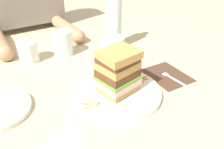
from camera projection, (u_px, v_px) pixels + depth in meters
ground_plane at (116, 93)px, 0.67m from camera, size 3.00×3.00×0.00m
main_plate at (117, 92)px, 0.66m from camera, size 0.27×0.27×0.02m
sandwich at (118, 72)px, 0.62m from camera, size 0.12×0.11×0.13m
carrot_shred_0 at (98, 104)px, 0.60m from camera, size 0.02×0.01×0.00m
carrot_shred_1 at (91, 101)px, 0.61m from camera, size 0.01×0.03×0.00m
carrot_shred_2 at (85, 104)px, 0.60m from camera, size 0.03×0.02×0.00m
carrot_shred_3 at (87, 104)px, 0.60m from camera, size 0.02×0.02×0.00m
carrot_shred_4 at (87, 107)px, 0.58m from camera, size 0.02×0.00×0.00m
carrot_shred_5 at (95, 106)px, 0.59m from camera, size 0.02×0.01×0.00m
carrot_shred_6 at (144, 79)px, 0.70m from camera, size 0.02×0.02×0.00m
carrot_shred_7 at (134, 78)px, 0.71m from camera, size 0.02×0.01×0.00m
carrot_shred_8 at (142, 81)px, 0.69m from camera, size 0.01×0.02×0.00m
carrot_shred_9 at (143, 77)px, 0.71m from camera, size 0.02×0.00×0.00m
carrot_shred_10 at (138, 80)px, 0.70m from camera, size 0.02×0.02×0.00m
carrot_shred_11 at (140, 79)px, 0.70m from camera, size 0.02×0.01×0.00m
carrot_shred_12 at (139, 78)px, 0.71m from camera, size 0.02×0.02×0.00m
carrot_shred_13 at (140, 80)px, 0.70m from camera, size 0.03×0.02×0.00m
napkin_dark at (167, 75)px, 0.75m from camera, size 0.13×0.16×0.00m
fork at (172, 77)px, 0.74m from camera, size 0.02×0.17×0.00m
knife at (68, 119)px, 0.57m from camera, size 0.02×0.20×0.00m
juice_glass at (113, 50)px, 0.83m from camera, size 0.08×0.08×0.09m
water_bottle at (114, 19)px, 0.89m from camera, size 0.07×0.07×0.28m
empty_tumbler_0 at (63, 43)px, 0.87m from camera, size 0.08×0.08×0.10m
empty_tumbler_1 at (28, 52)px, 0.83m from camera, size 0.07×0.07×0.08m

